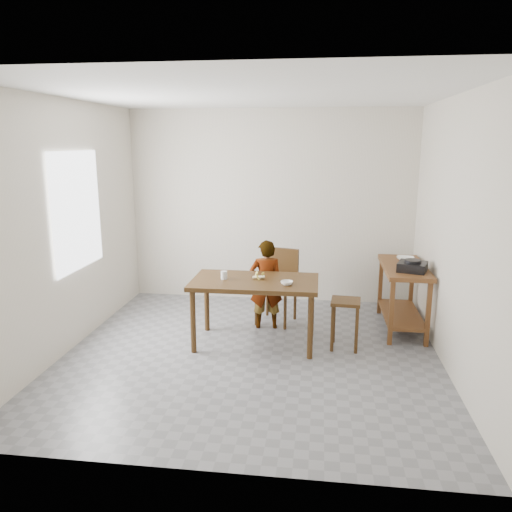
# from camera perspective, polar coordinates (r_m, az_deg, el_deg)

# --- Properties ---
(floor) EXTENTS (4.00, 4.00, 0.04)m
(floor) POSITION_cam_1_polar(r_m,az_deg,el_deg) (5.52, -0.54, -11.31)
(floor) COLOR slate
(floor) RESTS_ON ground
(ceiling) EXTENTS (4.00, 4.00, 0.04)m
(ceiling) POSITION_cam_1_polar(r_m,az_deg,el_deg) (5.06, -0.61, 18.31)
(ceiling) COLOR white
(ceiling) RESTS_ON wall_back
(wall_back) EXTENTS (4.00, 0.04, 2.70)m
(wall_back) POSITION_cam_1_polar(r_m,az_deg,el_deg) (7.10, 1.69, 5.65)
(wall_back) COLOR beige
(wall_back) RESTS_ON ground
(wall_front) EXTENTS (4.00, 0.04, 2.70)m
(wall_front) POSITION_cam_1_polar(r_m,az_deg,el_deg) (3.17, -5.62, -3.48)
(wall_front) COLOR beige
(wall_front) RESTS_ON ground
(wall_left) EXTENTS (0.04, 4.00, 2.70)m
(wall_left) POSITION_cam_1_polar(r_m,az_deg,el_deg) (5.75, -20.98, 3.10)
(wall_left) COLOR beige
(wall_left) RESTS_ON ground
(wall_right) EXTENTS (0.04, 4.00, 2.70)m
(wall_right) POSITION_cam_1_polar(r_m,az_deg,el_deg) (5.24, 21.91, 2.14)
(wall_right) COLOR beige
(wall_right) RESTS_ON ground
(window_pane) EXTENTS (0.02, 1.10, 1.30)m
(window_pane) POSITION_cam_1_polar(r_m,az_deg,el_deg) (5.88, -19.75, 4.87)
(window_pane) COLOR white
(window_pane) RESTS_ON wall_left
(dining_table) EXTENTS (1.40, 0.80, 0.75)m
(dining_table) POSITION_cam_1_polar(r_m,az_deg,el_deg) (5.65, -0.13, -6.42)
(dining_table) COLOR #3C2610
(dining_table) RESTS_ON floor
(prep_counter) EXTENTS (0.50, 1.20, 0.80)m
(prep_counter) POSITION_cam_1_polar(r_m,az_deg,el_deg) (6.35, 16.37, -4.53)
(prep_counter) COLOR #5B3519
(prep_counter) RESTS_ON floor
(child) EXTENTS (0.44, 0.32, 1.10)m
(child) POSITION_cam_1_polar(r_m,az_deg,el_deg) (6.08, 1.15, -3.27)
(child) COLOR white
(child) RESTS_ON floor
(dining_chair) EXTENTS (0.55, 0.55, 0.93)m
(dining_chair) POSITION_cam_1_polar(r_m,az_deg,el_deg) (6.29, 2.31, -3.57)
(dining_chair) COLOR #3C2610
(dining_chair) RESTS_ON floor
(stool) EXTENTS (0.34, 0.34, 0.56)m
(stool) POSITION_cam_1_polar(r_m,az_deg,el_deg) (5.65, 10.13, -7.66)
(stool) COLOR #3C2610
(stool) RESTS_ON floor
(glass_tumbler) EXTENTS (0.08, 0.08, 0.09)m
(glass_tumbler) POSITION_cam_1_polar(r_m,az_deg,el_deg) (5.57, -3.68, -2.19)
(glass_tumbler) COLOR silver
(glass_tumbler) RESTS_ON dining_table
(small_bowl) EXTENTS (0.15, 0.15, 0.04)m
(small_bowl) POSITION_cam_1_polar(r_m,az_deg,el_deg) (5.35, 3.54, -3.09)
(small_bowl) COLOR white
(small_bowl) RESTS_ON dining_table
(banana) EXTENTS (0.16, 0.11, 0.05)m
(banana) POSITION_cam_1_polar(r_m,az_deg,el_deg) (5.56, 0.32, -2.38)
(banana) COLOR #E4BA4D
(banana) RESTS_ON dining_table
(serving_bowl) EXTENTS (0.25, 0.25, 0.05)m
(serving_bowl) POSITION_cam_1_polar(r_m,az_deg,el_deg) (6.46, 16.70, -0.33)
(serving_bowl) COLOR white
(serving_bowl) RESTS_ON prep_counter
(gas_burner) EXTENTS (0.39, 0.39, 0.10)m
(gas_burner) POSITION_cam_1_polar(r_m,az_deg,el_deg) (5.98, 17.44, -1.18)
(gas_burner) COLOR black
(gas_burner) RESTS_ON prep_counter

